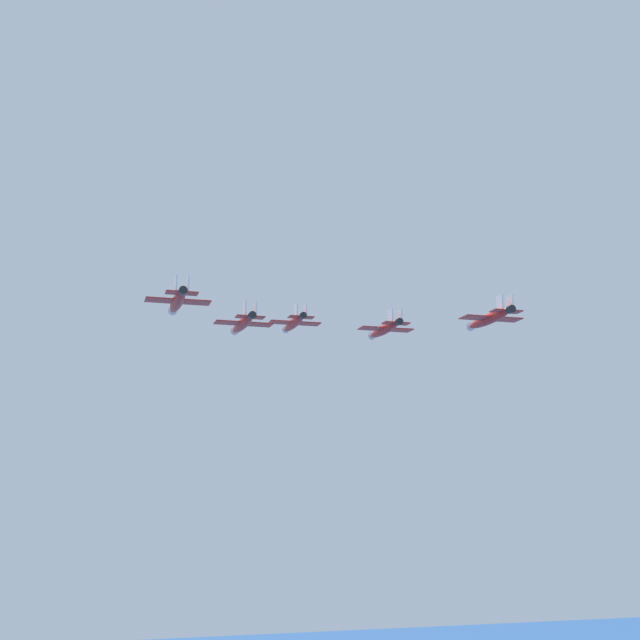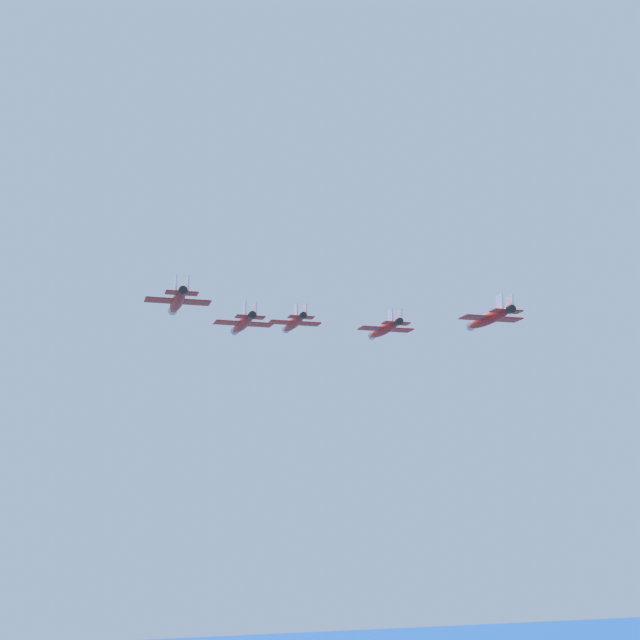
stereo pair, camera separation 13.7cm
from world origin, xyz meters
name	(u,v)px [view 1 (the left image)]	position (x,y,z in m)	size (l,w,h in m)	color
jet_lead	(294,323)	(13.85, 18.29, 152.58)	(11.15, 18.43, 3.88)	red
jet_left_wingman	(243,323)	(-0.75, 1.21, 148.25)	(11.16, 18.46, 3.89)	red
jet_right_wingman	(384,329)	(28.35, 1.13, 148.76)	(10.87, 18.03, 3.80)	red
jet_left_outer	(177,301)	(-15.34, -15.86, 147.90)	(10.93, 18.09, 3.81)	red
jet_right_outer	(489,318)	(42.85, -16.02, 148.35)	(11.55, 19.12, 4.03)	red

